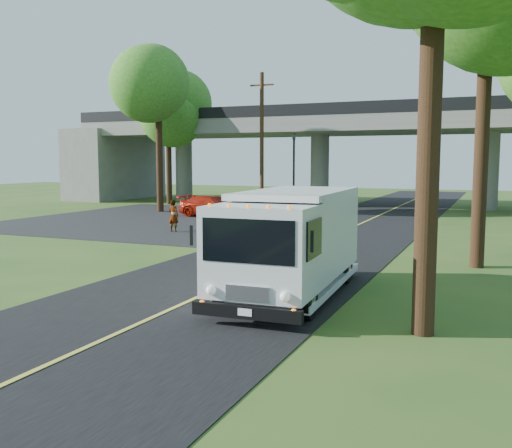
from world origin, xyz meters
The scene contains 12 objects.
ground centered at (0.00, 0.00, 0.00)m, with size 120.00×120.00×0.00m, color #2A4E1C.
road centered at (0.00, 10.00, 0.01)m, with size 7.00×90.00×0.02m, color black.
parking_lot centered at (-11.00, 18.00, 0.01)m, with size 16.00×18.00×0.01m, color black.
lane_line centered at (0.00, 10.00, 0.03)m, with size 0.12×90.00×0.01m, color gold.
overpass centered at (0.00, 32.00, 4.56)m, with size 54.00×10.00×7.30m.
traffic_signal centered at (-6.00, 26.00, 3.20)m, with size 0.18×0.22×5.20m.
utility_pole centered at (-7.50, 24.00, 4.59)m, with size 1.60×0.26×9.00m.
tree_left_lot centered at (-13.79, 21.84, 7.90)m, with size 5.60×5.50×10.50m.
tree_left_far centered at (-16.79, 27.84, 7.45)m, with size 5.26×5.16×9.89m.
step_van centered at (2.04, 2.97, 1.44)m, with size 2.61×6.39×2.64m.
red_sedan centered at (-9.11, 20.15, 0.64)m, with size 1.80×4.43×1.28m, color #A01909.
pedestrian centered at (-7.46, 12.96, 0.77)m, with size 0.56×0.37×1.55m, color gray.
Camera 1 is at (6.77, -10.32, 3.40)m, focal length 40.00 mm.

